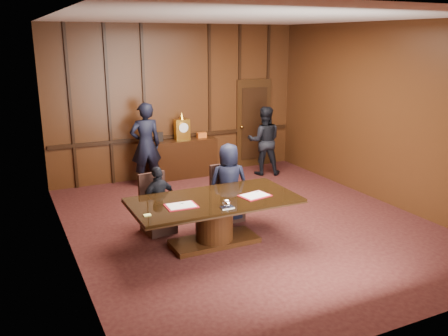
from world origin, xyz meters
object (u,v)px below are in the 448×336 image
(signatory_right, at_px, (229,183))
(witness_right, at_px, (264,141))
(conference_table, at_px, (214,214))
(sideboard, at_px, (183,157))
(signatory_left, at_px, (159,200))
(witness_left, at_px, (146,145))

(signatory_right, height_order, witness_right, witness_right)
(conference_table, xyz_separation_m, signatory_right, (0.65, 0.80, 0.20))
(sideboard, relative_size, conference_table, 0.61)
(sideboard, distance_m, conference_table, 3.87)
(sideboard, distance_m, signatory_left, 3.34)
(sideboard, bearing_deg, witness_right, -18.01)
(witness_right, bearing_deg, signatory_left, 59.53)
(signatory_right, bearing_deg, witness_right, -116.11)
(witness_right, bearing_deg, sideboard, 6.78)
(signatory_right, distance_m, witness_right, 3.16)
(signatory_left, bearing_deg, witness_left, -118.90)
(conference_table, relative_size, signatory_left, 2.27)
(witness_right, bearing_deg, signatory_right, 73.09)
(sideboard, xyz_separation_m, conference_table, (-0.90, -3.76, 0.02))
(signatory_left, bearing_deg, signatory_right, 163.52)
(sideboard, bearing_deg, conference_table, -103.48)
(witness_left, bearing_deg, signatory_left, 78.55)
(conference_table, height_order, witness_right, witness_right)
(witness_left, bearing_deg, signatory_right, 106.09)
(witness_right, bearing_deg, conference_table, 73.73)
(conference_table, distance_m, signatory_left, 1.03)
(sideboard, distance_m, signatory_right, 2.98)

